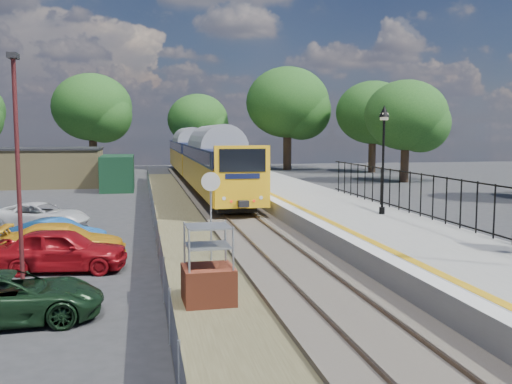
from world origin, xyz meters
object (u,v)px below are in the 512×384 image
object	(u,v)px
car_red	(62,250)
victorian_lamp_north	(384,134)
car_green	(8,297)
car_yellow	(64,241)
car_blue	(57,235)
brick_plinth	(208,266)
car_white	(40,216)
speed_sign	(211,201)
carpark_lamp	(17,156)
train	(199,157)

from	to	relation	value
car_red	victorian_lamp_north	bearing A→B (deg)	-64.26
car_green	car_red	distance (m)	4.90
car_yellow	car_blue	bearing A→B (deg)	19.00
brick_plinth	victorian_lamp_north	bearing A→B (deg)	44.98
brick_plinth	car_blue	xyz separation A→B (m)	(-4.73, 7.77, -0.40)
victorian_lamp_north	car_blue	size ratio (longest dim) A/B	1.29
car_green	victorian_lamp_north	bearing A→B (deg)	-59.65
brick_plinth	car_yellow	bearing A→B (deg)	124.08
car_white	speed_sign	bearing A→B (deg)	-121.02
carpark_lamp	car_white	world-z (taller)	carpark_lamp
car_red	car_yellow	distance (m)	1.97
brick_plinth	car_green	world-z (taller)	brick_plinth
brick_plinth	car_white	distance (m)	14.04
car_yellow	car_green	bearing A→B (deg)	178.87
car_red	train	bearing A→B (deg)	-6.17
car_red	car_white	distance (m)	8.47
train	carpark_lamp	distance (m)	31.70
car_green	car_blue	distance (m)	8.24
brick_plinth	speed_sign	distance (m)	4.54
speed_sign	car_white	size ratio (longest dim) A/B	0.70
car_red	car_blue	distance (m)	3.43
train	speed_sign	xyz separation A→B (m)	(-2.50, -28.65, -0.22)
brick_plinth	car_blue	distance (m)	9.11
victorian_lamp_north	car_green	xyz separation A→B (m)	(-13.08, -8.87, -3.71)
speed_sign	car_yellow	world-z (taller)	speed_sign
brick_plinth	carpark_lamp	size ratio (longest dim) A/B	0.32
victorian_lamp_north	car_white	size ratio (longest dim) A/B	1.05
speed_sign	car_red	bearing A→B (deg)	-167.97
brick_plinth	car_red	distance (m)	6.03
carpark_lamp	brick_plinth	bearing A→B (deg)	-25.72
car_green	car_white	distance (m)	13.18
car_yellow	car_white	xyz separation A→B (m)	(-1.82, 6.27, 0.00)
train	car_red	bearing A→B (deg)	-104.18
car_white	victorian_lamp_north	bearing A→B (deg)	-86.38
car_white	train	bearing A→B (deg)	-4.49
car_yellow	brick_plinth	bearing A→B (deg)	-143.89
car_blue	train	bearing A→B (deg)	1.03
speed_sign	car_yellow	xyz separation A→B (m)	(-4.90, 2.00, -1.52)
car_white	car_yellow	bearing A→B (deg)	-143.93
speed_sign	carpark_lamp	xyz separation A→B (m)	(-5.51, -1.99, 1.60)
train	car_blue	bearing A→B (deg)	-107.24
car_blue	car_white	xyz separation A→B (m)	(-1.39, 4.85, 0.03)
speed_sign	car_white	world-z (taller)	speed_sign
brick_plinth	car_red	xyz separation A→B (m)	(-4.13, 4.39, -0.30)
brick_plinth	car_yellow	distance (m)	7.68
speed_sign	car_white	xyz separation A→B (m)	(-6.72, 8.27, -1.51)
car_yellow	car_white	size ratio (longest dim) A/B	0.95
car_green	car_blue	world-z (taller)	car_green
train	brick_plinth	world-z (taller)	train
car_green	train	bearing A→B (deg)	-16.87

